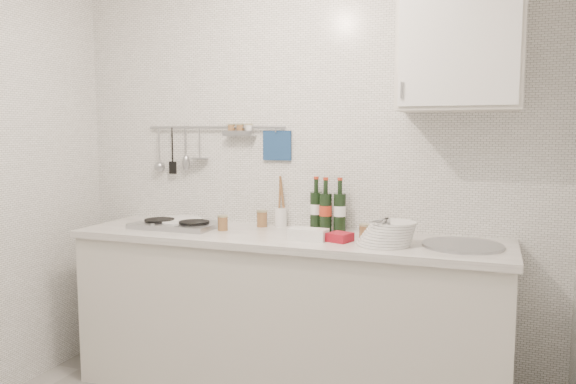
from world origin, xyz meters
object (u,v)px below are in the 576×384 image
object	(u,v)px
plate_stack_sink	(388,234)
wine_bottles	(327,204)
utensil_crock	(281,214)
wall_cabinet	(460,41)
plate_stack_hob	(177,222)

from	to	relation	value
plate_stack_sink	wine_bottles	xyz separation A→B (m)	(-0.41, 0.28, 0.10)
wine_bottles	utensil_crock	world-z (taller)	wine_bottles
plate_stack_sink	wall_cabinet	bearing A→B (deg)	32.15
plate_stack_sink	wine_bottles	distance (m)	0.50
plate_stack_sink	wine_bottles	world-z (taller)	wine_bottles
plate_stack_sink	utensil_crock	bearing A→B (deg)	155.43
plate_stack_sink	plate_stack_hob	bearing A→B (deg)	173.58
wall_cabinet	utensil_crock	size ratio (longest dim) A/B	2.27
wall_cabinet	plate_stack_hob	bearing A→B (deg)	-178.41
plate_stack_sink	wine_bottles	size ratio (longest dim) A/B	0.97
plate_stack_hob	wall_cabinet	bearing A→B (deg)	1.59
utensil_crock	wine_bottles	bearing A→B (deg)	-8.69
plate_stack_hob	utensil_crock	size ratio (longest dim) A/B	1.02
wall_cabinet	utensil_crock	xyz separation A→B (m)	(-1.02, 0.13, -0.96)
plate_stack_hob	plate_stack_sink	world-z (taller)	plate_stack_sink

